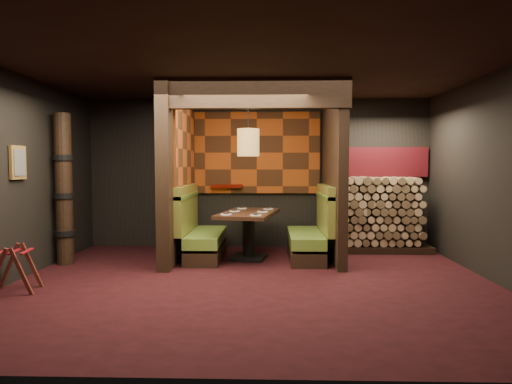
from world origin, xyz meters
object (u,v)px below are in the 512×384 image
object	(u,v)px
luggage_rack	(15,267)
firewood_stack	(382,214)
booth_bench_left	(200,235)
booth_bench_right	(312,235)
dining_table	(248,226)
totem_column	(64,190)
pendant_lamp	(248,142)

from	to	relation	value
luggage_rack	firewood_stack	distance (m)	5.98
booth_bench_left	luggage_rack	world-z (taller)	booth_bench_left
booth_bench_right	dining_table	xyz separation A→B (m)	(-1.07, -0.10, 0.17)
booth_bench_left	dining_table	size ratio (longest dim) A/B	0.97
booth_bench_left	firewood_stack	size ratio (longest dim) A/B	0.92
totem_column	booth_bench_right	bearing A→B (deg)	7.86
totem_column	firewood_stack	distance (m)	5.50
luggage_rack	totem_column	xyz separation A→B (m)	(-0.08, 1.59, 0.88)
pendant_lamp	luggage_rack	xyz separation A→B (m)	(-2.84, -1.99, -1.65)
luggage_rack	booth_bench_left	bearing A→B (deg)	46.79
dining_table	luggage_rack	world-z (taller)	dining_table
firewood_stack	totem_column	bearing A→B (deg)	-166.81
booth_bench_right	luggage_rack	size ratio (longest dim) A/B	2.53
booth_bench_left	dining_table	distance (m)	0.85
totem_column	firewood_stack	size ratio (longest dim) A/B	1.39
booth_bench_left	dining_table	bearing A→B (deg)	-6.59
booth_bench_left	luggage_rack	distance (m)	2.93
booth_bench_left	luggage_rack	size ratio (longest dim) A/B	2.53
pendant_lamp	booth_bench_left	bearing A→B (deg)	170.02
luggage_rack	firewood_stack	world-z (taller)	firewood_stack
booth_bench_right	pendant_lamp	size ratio (longest dim) A/B	1.43
booth_bench_left	totem_column	world-z (taller)	totem_column
pendant_lamp	luggage_rack	bearing A→B (deg)	-144.91
booth_bench_left	dining_table	xyz separation A→B (m)	(0.83, -0.10, 0.17)
booth_bench_right	dining_table	distance (m)	1.08
dining_table	booth_bench_left	bearing A→B (deg)	173.41
dining_table	totem_column	size ratio (longest dim) A/B	0.68
firewood_stack	pendant_lamp	bearing A→B (deg)	-160.73
firewood_stack	booth_bench_right	bearing A→B (deg)	-152.65
booth_bench_left	totem_column	bearing A→B (deg)	-165.25
pendant_lamp	firewood_stack	xyz separation A→B (m)	(2.42, 0.85, -1.27)
dining_table	booth_bench_right	bearing A→B (deg)	5.12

